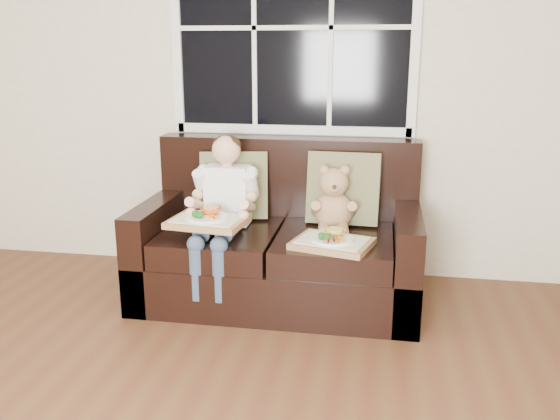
% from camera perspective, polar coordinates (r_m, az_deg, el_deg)
% --- Properties ---
extents(window_back, '(1.62, 0.04, 1.37)m').
position_cam_1_polar(window_back, '(3.99, 1.22, 17.14)').
color(window_back, black).
rests_on(window_back, room_walls).
extents(loveseat, '(1.70, 0.92, 0.96)m').
position_cam_1_polar(loveseat, '(3.73, 0.02, -3.68)').
color(loveseat, black).
rests_on(loveseat, ground).
extents(pillow_left, '(0.46, 0.27, 0.44)m').
position_cam_1_polar(pillow_left, '(3.84, -4.43, 2.38)').
color(pillow_left, '#6C6842').
rests_on(pillow_left, loveseat).
extents(pillow_right, '(0.46, 0.22, 0.46)m').
position_cam_1_polar(pillow_right, '(3.73, 6.13, 2.08)').
color(pillow_right, '#6C6842').
rests_on(pillow_right, loveseat).
extents(child, '(0.39, 0.60, 0.87)m').
position_cam_1_polar(child, '(3.59, -5.46, 1.10)').
color(child, white).
rests_on(child, loveseat).
extents(teddy_bear, '(0.26, 0.32, 0.42)m').
position_cam_1_polar(teddy_bear, '(3.61, 5.15, 0.67)').
color(teddy_bear, tan).
rests_on(teddy_bear, loveseat).
extents(tray_left, '(0.46, 0.37, 0.10)m').
position_cam_1_polar(tray_left, '(3.42, -6.96, -0.93)').
color(tray_left, '#AB754D').
rests_on(tray_left, child).
extents(tray_right, '(0.49, 0.42, 0.10)m').
position_cam_1_polar(tray_right, '(3.33, 5.06, -3.05)').
color(tray_right, '#AB754D').
rests_on(tray_right, loveseat).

